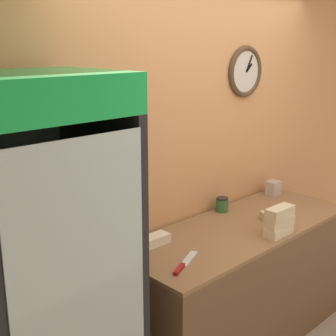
{
  "coord_description": "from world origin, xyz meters",
  "views": [
    {
      "loc": [
        -2.5,
        -0.94,
        2.15
      ],
      "look_at": [
        -0.64,
        0.97,
        1.43
      ],
      "focal_mm": 50.0,
      "sensor_mm": 36.0,
      "label": 1
    }
  ],
  "objects_px": {
    "sandwich_stack_bottom": "(279,231)",
    "sandwich_flat_left": "(274,215)",
    "condiment_jar": "(222,205)",
    "sandwich_flat_right": "(155,240)",
    "napkin_dispenser": "(273,188)",
    "beverage_cooler": "(35,267)",
    "sandwich_stack_middle": "(279,221)",
    "chefs_knife": "(183,265)",
    "sandwich_stack_top": "(280,212)"
  },
  "relations": [
    {
      "from": "sandwich_stack_top",
      "to": "sandwich_stack_bottom",
      "type": "bearing_deg",
      "value": 180.0
    },
    {
      "from": "sandwich_stack_bottom",
      "to": "sandwich_stack_top",
      "type": "height_order",
      "value": "sandwich_stack_top"
    },
    {
      "from": "condiment_jar",
      "to": "chefs_knife",
      "type": "bearing_deg",
      "value": -153.83
    },
    {
      "from": "sandwich_stack_bottom",
      "to": "sandwich_stack_middle",
      "type": "distance_m",
      "value": 0.07
    },
    {
      "from": "sandwich_stack_top",
      "to": "chefs_knife",
      "type": "height_order",
      "value": "sandwich_stack_top"
    },
    {
      "from": "sandwich_stack_middle",
      "to": "napkin_dispenser",
      "type": "distance_m",
      "value": 0.87
    },
    {
      "from": "sandwich_stack_top",
      "to": "sandwich_stack_middle",
      "type": "bearing_deg",
      "value": 0.0
    },
    {
      "from": "sandwich_flat_left",
      "to": "chefs_knife",
      "type": "bearing_deg",
      "value": -176.34
    },
    {
      "from": "sandwich_stack_bottom",
      "to": "sandwich_flat_right",
      "type": "bearing_deg",
      "value": 145.75
    },
    {
      "from": "sandwich_flat_left",
      "to": "condiment_jar",
      "type": "xyz_separation_m",
      "value": [
        -0.15,
        0.36,
        0.02
      ]
    },
    {
      "from": "sandwich_stack_middle",
      "to": "napkin_dispenser",
      "type": "relative_size",
      "value": 1.89
    },
    {
      "from": "sandwich_stack_middle",
      "to": "napkin_dispenser",
      "type": "bearing_deg",
      "value": 36.0
    },
    {
      "from": "sandwich_stack_bottom",
      "to": "condiment_jar",
      "type": "relative_size",
      "value": 2.02
    },
    {
      "from": "sandwich_stack_middle",
      "to": "sandwich_flat_right",
      "type": "distance_m",
      "value": 0.84
    },
    {
      "from": "sandwich_stack_bottom",
      "to": "sandwich_flat_left",
      "type": "relative_size",
      "value": 1.06
    },
    {
      "from": "sandwich_stack_top",
      "to": "condiment_jar",
      "type": "relative_size",
      "value": 2.03
    },
    {
      "from": "sandwich_stack_bottom",
      "to": "chefs_knife",
      "type": "xyz_separation_m",
      "value": [
        -0.79,
        0.13,
        -0.03
      ]
    },
    {
      "from": "beverage_cooler",
      "to": "napkin_dispenser",
      "type": "distance_m",
      "value": 2.31
    },
    {
      "from": "sandwich_stack_top",
      "to": "condiment_jar",
      "type": "xyz_separation_m",
      "value": [
        0.09,
        0.56,
        -0.11
      ]
    },
    {
      "from": "sandwich_stack_middle",
      "to": "chefs_knife",
      "type": "distance_m",
      "value": 0.8
    },
    {
      "from": "beverage_cooler",
      "to": "napkin_dispenser",
      "type": "bearing_deg",
      "value": 4.53
    },
    {
      "from": "sandwich_stack_bottom",
      "to": "sandwich_stack_middle",
      "type": "relative_size",
      "value": 0.98
    },
    {
      "from": "sandwich_flat_right",
      "to": "napkin_dispenser",
      "type": "bearing_deg",
      "value": 1.69
    },
    {
      "from": "sandwich_stack_top",
      "to": "sandwich_flat_right",
      "type": "height_order",
      "value": "sandwich_stack_top"
    },
    {
      "from": "napkin_dispenser",
      "to": "beverage_cooler",
      "type": "bearing_deg",
      "value": -175.47
    },
    {
      "from": "sandwich_stack_middle",
      "to": "sandwich_flat_left",
      "type": "distance_m",
      "value": 0.31
    },
    {
      "from": "condiment_jar",
      "to": "sandwich_stack_middle",
      "type": "bearing_deg",
      "value": -98.76
    },
    {
      "from": "chefs_knife",
      "to": "beverage_cooler",
      "type": "bearing_deg",
      "value": 166.21
    },
    {
      "from": "beverage_cooler",
      "to": "sandwich_stack_bottom",
      "type": "bearing_deg",
      "value": -11.66
    },
    {
      "from": "beverage_cooler",
      "to": "napkin_dispenser",
      "type": "xyz_separation_m",
      "value": [
        2.3,
        0.18,
        -0.15
      ]
    },
    {
      "from": "sandwich_flat_left",
      "to": "chefs_knife",
      "type": "height_order",
      "value": "sandwich_flat_left"
    },
    {
      "from": "sandwich_stack_bottom",
      "to": "sandwich_flat_left",
      "type": "xyz_separation_m",
      "value": [
        0.24,
        0.2,
        -0.0
      ]
    },
    {
      "from": "beverage_cooler",
      "to": "condiment_jar",
      "type": "bearing_deg",
      "value": 7.82
    },
    {
      "from": "napkin_dispenser",
      "to": "sandwich_stack_bottom",
      "type": "bearing_deg",
      "value": -144.0
    },
    {
      "from": "sandwich_flat_left",
      "to": "condiment_jar",
      "type": "relative_size",
      "value": 1.9
    },
    {
      "from": "sandwich_stack_bottom",
      "to": "sandwich_stack_top",
      "type": "distance_m",
      "value": 0.13
    },
    {
      "from": "sandwich_stack_top",
      "to": "condiment_jar",
      "type": "bearing_deg",
      "value": 81.24
    },
    {
      "from": "beverage_cooler",
      "to": "sandwich_stack_top",
      "type": "relative_size",
      "value": 9.12
    },
    {
      "from": "sandwich_stack_middle",
      "to": "sandwich_flat_right",
      "type": "xyz_separation_m",
      "value": [
        -0.69,
        0.47,
        -0.07
      ]
    },
    {
      "from": "sandwich_stack_bottom",
      "to": "sandwich_flat_left",
      "type": "height_order",
      "value": "sandwich_stack_bottom"
    },
    {
      "from": "sandwich_flat_left",
      "to": "beverage_cooler",
      "type": "bearing_deg",
      "value": 175.85
    },
    {
      "from": "napkin_dispenser",
      "to": "condiment_jar",
      "type": "bearing_deg",
      "value": 175.49
    },
    {
      "from": "sandwich_stack_bottom",
      "to": "sandwich_stack_middle",
      "type": "height_order",
      "value": "sandwich_stack_middle"
    },
    {
      "from": "chefs_knife",
      "to": "napkin_dispenser",
      "type": "xyz_separation_m",
      "value": [
        1.49,
        0.38,
        0.05
      ]
    },
    {
      "from": "beverage_cooler",
      "to": "chefs_knife",
      "type": "bearing_deg",
      "value": -13.79
    },
    {
      "from": "beverage_cooler",
      "to": "chefs_knife",
      "type": "xyz_separation_m",
      "value": [
        0.81,
        -0.2,
        -0.2
      ]
    },
    {
      "from": "sandwich_flat_right",
      "to": "condiment_jar",
      "type": "height_order",
      "value": "condiment_jar"
    },
    {
      "from": "sandwich_stack_bottom",
      "to": "condiment_jar",
      "type": "distance_m",
      "value": 0.57
    },
    {
      "from": "beverage_cooler",
      "to": "sandwich_stack_middle",
      "type": "relative_size",
      "value": 8.94
    },
    {
      "from": "sandwich_stack_middle",
      "to": "sandwich_flat_left",
      "type": "relative_size",
      "value": 1.09
    }
  ]
}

